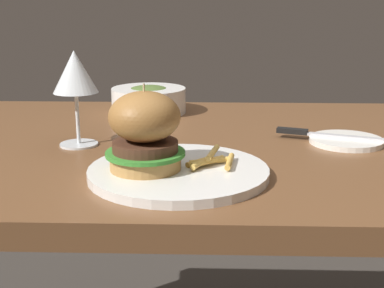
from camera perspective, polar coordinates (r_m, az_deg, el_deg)
dining_table at (r=1.06m, az=-1.73°, el=-4.37°), size 1.34×0.79×0.74m
main_plate at (r=0.83m, az=-1.45°, el=-3.00°), size 0.28×0.28×0.01m
burger_sandwich at (r=0.81m, az=-5.05°, el=1.41°), size 0.12×0.12×0.13m
fries_pile at (r=0.84m, az=2.03°, el=-1.71°), size 0.08×0.09×0.02m
wine_glass at (r=1.00m, az=-12.37°, el=7.23°), size 0.08×0.08×0.18m
bread_plate at (r=1.06m, az=16.12°, el=0.34°), size 0.14×0.14×0.01m
table_knife at (r=1.06m, az=13.48°, el=1.05°), size 0.20×0.08×0.01m
soup_bowl at (r=1.29m, az=-4.63°, el=4.78°), size 0.18×0.18×0.07m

